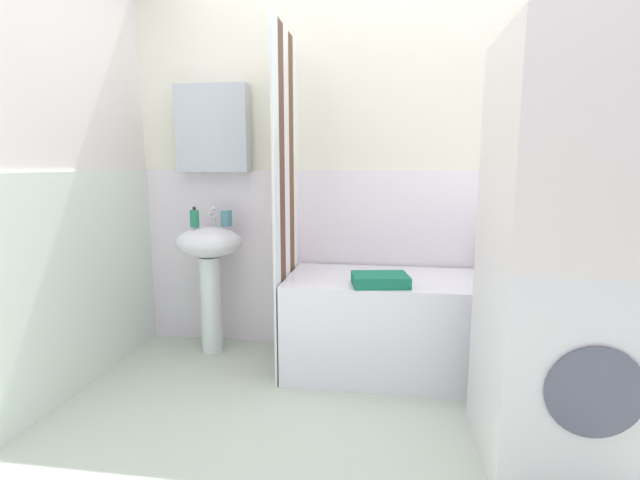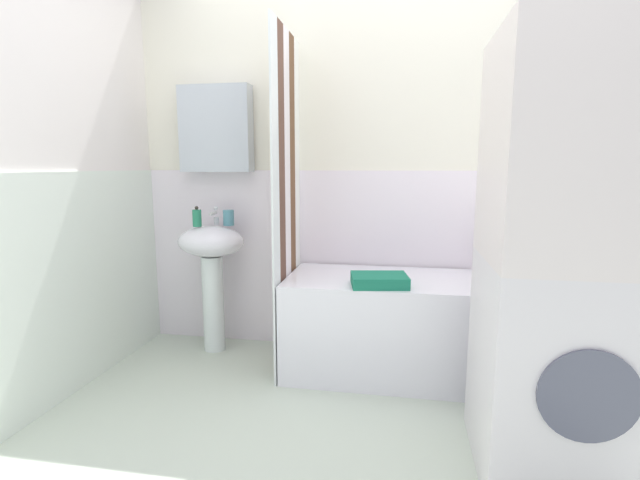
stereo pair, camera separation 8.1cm
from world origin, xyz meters
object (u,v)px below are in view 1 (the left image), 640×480
(shampoo_bottle, at_px, (482,258))
(towel_folded, at_px, (380,280))
(body_wash_bottle, at_px, (512,260))
(conditioner_bottle, at_px, (487,258))
(lotion_bottle, at_px, (531,256))
(bathtub, at_px, (418,326))
(sink, at_px, (209,261))
(toothbrush_cup, at_px, (226,218))
(washer_dryer_stack, at_px, (569,261))
(soap_dispenser, at_px, (195,218))

(shampoo_bottle, bearing_deg, towel_folded, -143.37)
(body_wash_bottle, bearing_deg, towel_folded, -151.07)
(conditioner_bottle, height_order, shampoo_bottle, conditioner_bottle)
(towel_folded, bearing_deg, lotion_bottle, 25.03)
(bathtub, distance_m, body_wash_bottle, 0.72)
(sink, distance_m, shampoo_bottle, 1.74)
(toothbrush_cup, height_order, towel_folded, toothbrush_cup)
(sink, distance_m, washer_dryer_stack, 2.09)
(body_wash_bottle, distance_m, towel_folded, 0.91)
(soap_dispenser, xyz_separation_m, lotion_bottle, (2.10, 0.12, -0.21))
(body_wash_bottle, relative_size, washer_dryer_stack, 0.10)
(body_wash_bottle, relative_size, towel_folded, 0.55)
(lotion_bottle, xyz_separation_m, washer_dryer_stack, (-0.16, -1.02, 0.18))
(conditioner_bottle, bearing_deg, towel_folded, -144.81)
(soap_dispenser, relative_size, lotion_bottle, 0.59)
(lotion_bottle, height_order, washer_dryer_stack, washer_dryer_stack)
(sink, distance_m, lotion_bottle, 2.02)
(soap_dispenser, height_order, bathtub, soap_dispenser)
(sink, xyz_separation_m, washer_dryer_stack, (1.85, -0.93, 0.25))
(toothbrush_cup, distance_m, body_wash_bottle, 1.83)
(sink, height_order, washer_dryer_stack, washer_dryer_stack)
(lotion_bottle, relative_size, washer_dryer_stack, 0.13)
(toothbrush_cup, xyz_separation_m, washer_dryer_stack, (1.75, -1.00, -0.03))
(body_wash_bottle, xyz_separation_m, towel_folded, (-0.80, -0.44, -0.05))
(bathtub, relative_size, shampoo_bottle, 9.25)
(shampoo_bottle, bearing_deg, sink, -175.41)
(soap_dispenser, bearing_deg, towel_folded, -14.18)
(lotion_bottle, distance_m, shampoo_bottle, 0.28)
(soap_dispenser, height_order, lotion_bottle, soap_dispenser)
(sink, distance_m, soap_dispenser, 0.29)
(shampoo_bottle, height_order, washer_dryer_stack, washer_dryer_stack)
(soap_dispenser, bearing_deg, body_wash_bottle, 4.02)
(shampoo_bottle, bearing_deg, conditioner_bottle, -5.57)
(sink, relative_size, washer_dryer_stack, 0.49)
(bathtub, distance_m, conditioner_bottle, 0.62)
(lotion_bottle, distance_m, towel_folded, 1.00)
(bathtub, height_order, body_wash_bottle, body_wash_bottle)
(body_wash_bottle, xyz_separation_m, washer_dryer_stack, (-0.06, -1.04, 0.21))
(shampoo_bottle, bearing_deg, toothbrush_cup, -177.48)
(bathtub, bearing_deg, body_wash_bottle, 23.32)
(soap_dispenser, bearing_deg, shampoo_bottle, 5.12)
(toothbrush_cup, relative_size, towel_folded, 0.34)
(sink, xyz_separation_m, conditioner_bottle, (1.77, 0.14, 0.04))
(sink, relative_size, lotion_bottle, 3.68)
(toothbrush_cup, xyz_separation_m, bathtub, (1.24, -0.20, -0.60))
(conditioner_bottle, xyz_separation_m, shampoo_bottle, (-0.03, 0.00, -0.00))
(towel_folded, height_order, washer_dryer_stack, washer_dryer_stack)
(soap_dispenser, xyz_separation_m, conditioner_bottle, (1.85, 0.16, -0.24))
(lotion_bottle, xyz_separation_m, conditioner_bottle, (-0.25, 0.04, -0.03))
(toothbrush_cup, distance_m, bathtub, 1.39)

